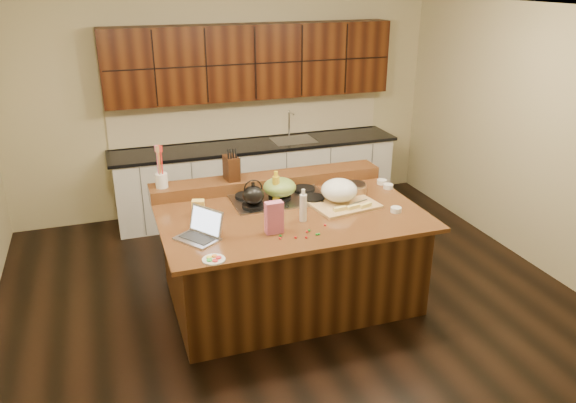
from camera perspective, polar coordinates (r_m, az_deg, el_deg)
name	(u,v)px	position (r m, az deg, el deg)	size (l,w,h in m)	color
room	(290,167)	(5.04, 0.18, 3.48)	(5.52, 5.02, 2.72)	black
island	(290,255)	(5.39, 0.17, -5.47)	(2.40, 1.60, 0.92)	black
back_ledge	(268,181)	(5.79, -2.08, 2.12)	(2.40, 0.30, 0.12)	black
cooktop	(280,198)	(5.45, -0.85, 0.32)	(0.92, 0.52, 0.05)	gray
back_counter	(255,139)	(7.27, -3.33, 6.33)	(3.70, 0.66, 2.40)	silver
kettle	(253,195)	(5.21, -3.55, 0.64)	(0.20, 0.20, 0.18)	black
green_bowl	(280,187)	(5.41, -0.86, 1.47)	(0.32, 0.32, 0.18)	olive
laptop	(201,231)	(4.72, -8.80, -2.93)	(0.42, 0.44, 0.24)	#B7B7BC
oil_bottle	(276,190)	(5.34, -1.22, 1.20)	(0.07, 0.07, 0.27)	gold
vinegar_bottle	(303,208)	(4.95, 1.55, -0.65)	(0.06, 0.06, 0.25)	silver
wooden_tray	(340,193)	(5.34, 5.35, 0.82)	(0.65, 0.52, 0.24)	tan
ramekin_a	(396,210)	(5.27, 10.91, -0.82)	(0.10, 0.10, 0.04)	white
ramekin_b	(388,186)	(5.83, 10.14, 1.53)	(0.10, 0.10, 0.04)	white
ramekin_c	(382,182)	(5.95, 9.50, 1.99)	(0.10, 0.10, 0.04)	white
strainer_bowl	(354,190)	(5.63, 6.77, 1.22)	(0.24, 0.24, 0.09)	#996B3F
kitchen_timer	(335,209)	(5.17, 4.81, -0.79)	(0.08, 0.08, 0.07)	silver
pink_bag	(274,217)	(4.72, -1.42, -1.64)	(0.15, 0.08, 0.28)	#C45C7D
candy_plate	(214,260)	(4.37, -7.56, -5.87)	(0.18, 0.18, 0.01)	white
package_box	(198,208)	(5.14, -9.10, -0.67)	(0.11, 0.08, 0.15)	#EEC454
utensil_crock	(162,180)	(5.55, -12.73, 2.10)	(0.12, 0.12, 0.14)	white
knife_block	(231,168)	(5.64, -5.78, 3.41)	(0.12, 0.20, 0.24)	black
gumdrop_0	(296,237)	(4.67, 0.78, -3.67)	(0.02, 0.02, 0.02)	red
gumdrop_1	(309,231)	(4.80, 2.17, -2.97)	(0.02, 0.02, 0.02)	#198C26
gumdrop_2	(280,238)	(4.66, -0.80, -3.75)	(0.02, 0.02, 0.02)	red
gumdrop_3	(319,234)	(4.74, 3.16, -3.32)	(0.02, 0.02, 0.02)	#198C26
gumdrop_4	(325,225)	(4.91, 3.80, -2.40)	(0.02, 0.02, 0.02)	red
gumdrop_5	(317,234)	(4.73, 2.93, -3.34)	(0.02, 0.02, 0.02)	#198C26
gumdrop_6	(307,232)	(4.78, 1.93, -3.07)	(0.02, 0.02, 0.02)	red
gumdrop_7	(280,236)	(4.70, -0.78, -3.51)	(0.02, 0.02, 0.02)	#198C26
gumdrop_8	(306,237)	(4.68, 1.86, -3.66)	(0.02, 0.02, 0.02)	red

